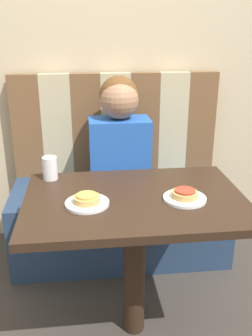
{
  "coord_description": "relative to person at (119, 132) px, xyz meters",
  "views": [
    {
      "loc": [
        -0.2,
        -1.42,
        1.39
      ],
      "look_at": [
        0.0,
        0.34,
        0.71
      ],
      "focal_mm": 40.0,
      "sensor_mm": 36.0,
      "label": 1
    }
  ],
  "objects": [
    {
      "name": "drinking_cup",
      "position": [
        -0.37,
        -0.43,
        -0.04
      ],
      "size": [
        0.07,
        0.07,
        0.11
      ],
      "color": "silver",
      "rests_on": "dining_table"
    },
    {
      "name": "ground_plane",
      "position": [
        0.0,
        -0.68,
        -0.8
      ],
      "size": [
        12.0,
        12.0,
        0.0
      ],
      "primitive_type": "plane",
      "color": "#38332D"
    },
    {
      "name": "booth_seat",
      "position": [
        0.0,
        -0.01,
        -0.57
      ],
      "size": [
        1.3,
        0.56,
        0.46
      ],
      "color": "navy",
      "rests_on": "ground_plane"
    },
    {
      "name": "person",
      "position": [
        0.0,
        0.0,
        0.0
      ],
      "size": [
        0.35,
        0.25,
        0.66
      ],
      "color": "#2356B2",
      "rests_on": "booth_seat"
    },
    {
      "name": "pizza_right",
      "position": [
        0.2,
        -0.72,
        -0.07
      ],
      "size": [
        0.11,
        0.11,
        0.03
      ],
      "color": "tan",
      "rests_on": "plate_right"
    },
    {
      "name": "wall_back",
      "position": [
        0.0,
        0.33,
        0.5
      ],
      "size": [
        7.0,
        0.05,
        2.6
      ],
      "color": "#C6B28E",
      "rests_on": "ground_plane"
    },
    {
      "name": "plate_left",
      "position": [
        -0.2,
        -0.72,
        -0.09
      ],
      "size": [
        0.18,
        0.18,
        0.01
      ],
      "color": "white",
      "rests_on": "dining_table"
    },
    {
      "name": "dining_table",
      "position": [
        0.0,
        -0.68,
        -0.2
      ],
      "size": [
        0.93,
        0.64,
        0.7
      ],
      "color": "black",
      "rests_on": "ground_plane"
    },
    {
      "name": "plate_right",
      "position": [
        0.2,
        -0.72,
        -0.09
      ],
      "size": [
        0.18,
        0.18,
        0.01
      ],
      "color": "white",
      "rests_on": "dining_table"
    },
    {
      "name": "booth_backrest",
      "position": [
        -0.0,
        0.24,
        -0.02
      ],
      "size": [
        1.3,
        0.06,
        0.65
      ],
      "color": "brown",
      "rests_on": "booth_seat"
    },
    {
      "name": "pizza_left",
      "position": [
        -0.2,
        -0.72,
        -0.07
      ],
      "size": [
        0.11,
        0.11,
        0.03
      ],
      "color": "tan",
      "rests_on": "plate_left"
    }
  ]
}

